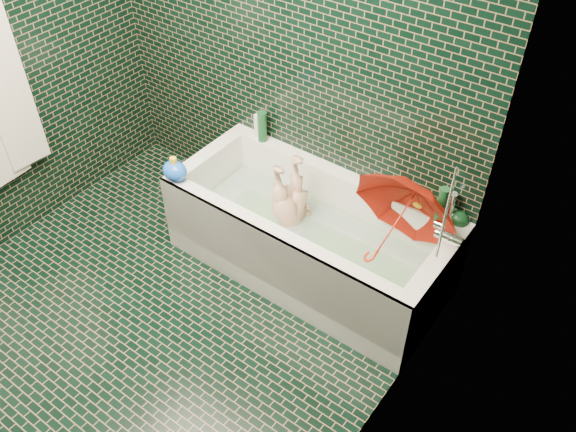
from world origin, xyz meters
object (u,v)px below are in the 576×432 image
Objects in this scene: bath_toy at (175,170)px; umbrella at (395,224)px; rubber_duck at (421,202)px; child at (291,219)px; bathtub at (308,244)px.

umbrella is at bearing 11.03° from bath_toy.
rubber_duck is 1.45m from bath_toy.
rubber_duck is 0.77× the size of bath_toy.
rubber_duck is at bearing 21.03° from bath_toy.
umbrella reaches higher than child.
rubber_duck reaches higher than child.
bath_toy is (-1.28, -0.37, 0.01)m from umbrella.
child is 6.28× the size of rubber_duck.
bathtub is 0.66m from umbrella.
bath_toy reaches higher than bathtub.
rubber_duck reaches higher than bathtub.
bath_toy is at bearing -158.63° from bathtub.
bathtub is at bearing 92.71° from child.
bathtub is at bearing -129.17° from rubber_duck.
bath_toy is (-1.30, -0.63, 0.02)m from rubber_duck.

